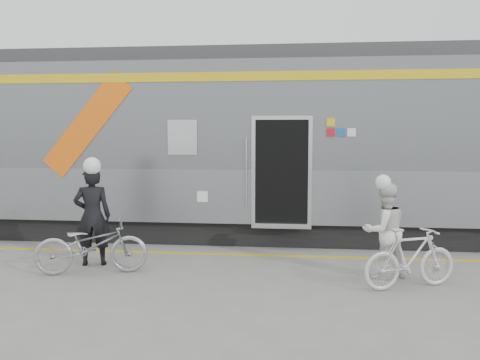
# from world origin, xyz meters

# --- Properties ---
(ground) EXTENTS (90.00, 90.00, 0.00)m
(ground) POSITION_xyz_m (0.00, 0.00, 0.00)
(ground) COLOR slate
(ground) RESTS_ON ground
(train) EXTENTS (24.00, 3.17, 4.10)m
(train) POSITION_xyz_m (-1.58, 4.19, 2.05)
(train) COLOR black
(train) RESTS_ON ground
(safety_strip) EXTENTS (24.00, 0.12, 0.01)m
(safety_strip) POSITION_xyz_m (0.00, 2.15, 0.00)
(safety_strip) COLOR gold
(safety_strip) RESTS_ON ground
(man) EXTENTS (0.73, 0.58, 1.75)m
(man) POSITION_xyz_m (-2.67, 1.14, 0.88)
(man) COLOR black
(man) RESTS_ON ground
(bicycle_left) EXTENTS (1.94, 1.11, 0.96)m
(bicycle_left) POSITION_xyz_m (-2.47, 0.59, 0.48)
(bicycle_left) COLOR #95989C
(bicycle_left) RESTS_ON ground
(woman) EXTENTS (0.91, 0.83, 1.54)m
(woman) POSITION_xyz_m (2.32, 0.89, 0.77)
(woman) COLOR silver
(woman) RESTS_ON ground
(bicycle_right) EXTENTS (1.60, 1.00, 0.93)m
(bicycle_right) POSITION_xyz_m (2.62, 0.34, 0.47)
(bicycle_right) COLOR beige
(bicycle_right) RESTS_ON ground
(helmet_man) EXTENTS (0.30, 0.30, 0.30)m
(helmet_man) POSITION_xyz_m (-2.67, 1.14, 1.90)
(helmet_man) COLOR white
(helmet_man) RESTS_ON man
(helmet_woman) EXTENTS (0.25, 0.25, 0.25)m
(helmet_woman) POSITION_xyz_m (2.32, 0.89, 1.66)
(helmet_woman) COLOR white
(helmet_woman) RESTS_ON woman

